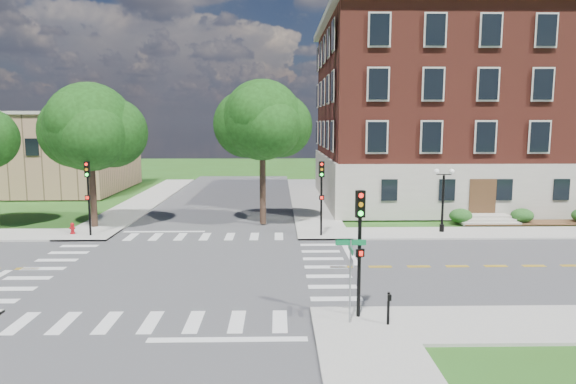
{
  "coord_description": "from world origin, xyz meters",
  "views": [
    {
      "loc": [
        4.74,
        -25.52,
        7.39
      ],
      "look_at": [
        5.36,
        5.25,
        3.2
      ],
      "focal_mm": 32.0,
      "sensor_mm": 36.0,
      "label": 1
    }
  ],
  "objects_px": {
    "street_sign_pole": "(351,264)",
    "push_button_post": "(388,307)",
    "traffic_signal_ne": "(321,188)",
    "fire_hydrant": "(72,229)",
    "traffic_signal_nw": "(88,188)",
    "traffic_signal_se": "(360,237)",
    "twin_lamp_west": "(443,196)"
  },
  "relations": [
    {
      "from": "traffic_signal_nw",
      "to": "street_sign_pole",
      "type": "relative_size",
      "value": 1.55
    },
    {
      "from": "traffic_signal_se",
      "to": "traffic_signal_ne",
      "type": "height_order",
      "value": "same"
    },
    {
      "from": "traffic_signal_se",
      "to": "push_button_post",
      "type": "height_order",
      "value": "traffic_signal_se"
    },
    {
      "from": "push_button_post",
      "to": "fire_hydrant",
      "type": "height_order",
      "value": "push_button_post"
    },
    {
      "from": "traffic_signal_nw",
      "to": "push_button_post",
      "type": "relative_size",
      "value": 4.0
    },
    {
      "from": "traffic_signal_ne",
      "to": "fire_hydrant",
      "type": "relative_size",
      "value": 6.4
    },
    {
      "from": "traffic_signal_se",
      "to": "fire_hydrant",
      "type": "bearing_deg",
      "value": 138.15
    },
    {
      "from": "traffic_signal_se",
      "to": "traffic_signal_nw",
      "type": "bearing_deg",
      "value": 136.66
    },
    {
      "from": "traffic_signal_ne",
      "to": "fire_hydrant",
      "type": "bearing_deg",
      "value": 177.33
    },
    {
      "from": "traffic_signal_se",
      "to": "fire_hydrant",
      "type": "xyz_separation_m",
      "value": [
        -16.52,
        14.79,
        -2.72
      ]
    },
    {
      "from": "traffic_signal_se",
      "to": "street_sign_pole",
      "type": "xyz_separation_m",
      "value": [
        -0.4,
        -0.58,
        -0.88
      ]
    },
    {
      "from": "traffic_signal_se",
      "to": "street_sign_pole",
      "type": "height_order",
      "value": "traffic_signal_se"
    },
    {
      "from": "street_sign_pole",
      "to": "fire_hydrant",
      "type": "relative_size",
      "value": 4.13
    },
    {
      "from": "traffic_signal_nw",
      "to": "traffic_signal_ne",
      "type": "bearing_deg",
      "value": -1.15
    },
    {
      "from": "traffic_signal_ne",
      "to": "twin_lamp_west",
      "type": "bearing_deg",
      "value": 6.94
    },
    {
      "from": "traffic_signal_se",
      "to": "traffic_signal_ne",
      "type": "distance_m",
      "value": 14.03
    },
    {
      "from": "traffic_signal_ne",
      "to": "twin_lamp_west",
      "type": "relative_size",
      "value": 1.13
    },
    {
      "from": "street_sign_pole",
      "to": "traffic_signal_nw",
      "type": "bearing_deg",
      "value": 134.75
    },
    {
      "from": "traffic_signal_se",
      "to": "traffic_signal_nw",
      "type": "distance_m",
      "value": 20.88
    },
    {
      "from": "traffic_signal_se",
      "to": "twin_lamp_west",
      "type": "xyz_separation_m",
      "value": [
        7.97,
        15.03,
        -0.66
      ]
    },
    {
      "from": "fire_hydrant",
      "to": "traffic_signal_se",
      "type": "bearing_deg",
      "value": -41.85
    },
    {
      "from": "traffic_signal_ne",
      "to": "traffic_signal_nw",
      "type": "bearing_deg",
      "value": 178.85
    },
    {
      "from": "traffic_signal_ne",
      "to": "fire_hydrant",
      "type": "height_order",
      "value": "traffic_signal_ne"
    },
    {
      "from": "twin_lamp_west",
      "to": "street_sign_pole",
      "type": "bearing_deg",
      "value": -118.21
    },
    {
      "from": "traffic_signal_nw",
      "to": "fire_hydrant",
      "type": "bearing_deg",
      "value": 160.91
    },
    {
      "from": "traffic_signal_se",
      "to": "twin_lamp_west",
      "type": "bearing_deg",
      "value": 62.07
    },
    {
      "from": "traffic_signal_ne",
      "to": "street_sign_pole",
      "type": "height_order",
      "value": "traffic_signal_ne"
    },
    {
      "from": "push_button_post",
      "to": "twin_lamp_west",
      "type": "bearing_deg",
      "value": 66.12
    },
    {
      "from": "twin_lamp_west",
      "to": "fire_hydrant",
      "type": "distance_m",
      "value": 24.57
    },
    {
      "from": "traffic_signal_nw",
      "to": "street_sign_pole",
      "type": "height_order",
      "value": "traffic_signal_nw"
    },
    {
      "from": "street_sign_pole",
      "to": "push_button_post",
      "type": "height_order",
      "value": "street_sign_pole"
    },
    {
      "from": "traffic_signal_se",
      "to": "twin_lamp_west",
      "type": "height_order",
      "value": "traffic_signal_se"
    }
  ]
}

